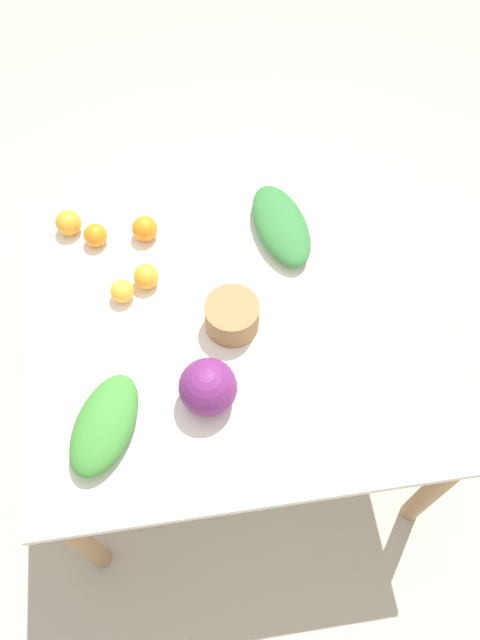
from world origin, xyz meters
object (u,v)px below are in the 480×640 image
greens_bunch_chard (281,225)px  orange_2 (145,228)px  cabbage_purple (208,387)px  orange_0 (96,235)px  orange_3 (122,291)px  greens_bunch_scallion (105,424)px  orange_4 (146,276)px  orange_1 (69,223)px  paper_bag (232,317)px

greens_bunch_chard → orange_2: bearing=-6.4°
cabbage_purple → orange_0: (0.27, -0.54, -0.04)m
cabbage_purple → orange_3: (0.20, -0.34, -0.04)m
greens_bunch_scallion → orange_4: (-0.13, -0.42, -0.00)m
orange_1 → orange_3: 0.30m
orange_2 → orange_0: bearing=0.3°
cabbage_purple → paper_bag: (-0.09, -0.20, -0.03)m
orange_1 → orange_4: 0.31m
cabbage_purple → orange_0: 0.61m
paper_bag → greens_bunch_chard: size_ratio=0.48×
orange_2 → greens_bunch_scallion: bearing=76.6°
greens_bunch_chard → orange_2: size_ratio=4.07×
cabbage_purple → orange_2: 0.56m
orange_2 → orange_4: bearing=87.2°
orange_4 → orange_3: bearing=27.8°
orange_2 → orange_3: 0.22m
paper_bag → orange_2: paper_bag is taller
paper_bag → orange_3: (0.29, -0.13, -0.01)m
greens_bunch_scallion → orange_1: size_ratio=3.60×
paper_bag → orange_0: bearing=-43.4°
orange_1 → orange_4: (-0.21, 0.22, -0.00)m
orange_0 → orange_2: bearing=-179.7°
paper_bag → orange_4: size_ratio=2.05×
greens_bunch_scallion → greens_bunch_chard: greens_bunch_scallion is taller
cabbage_purple → paper_bag: size_ratio=1.00×
greens_bunch_chard → orange_0: (0.54, -0.04, -0.00)m
orange_2 → orange_4: size_ratio=1.05×
cabbage_purple → greens_bunch_scallion: size_ratio=0.54×
paper_bag → orange_0: size_ratio=2.14×
orange_0 → orange_1: bearing=-35.3°
orange_3 → orange_1: bearing=-61.0°
cabbage_purple → greens_bunch_scallion: 0.27m
greens_bunch_chard → orange_4: 0.43m
paper_bag → orange_2: (0.21, -0.34, -0.01)m
orange_3 → orange_4: size_ratio=0.93×
paper_bag → orange_1: (0.43, -0.39, -0.01)m
orange_3 → orange_2: bearing=-110.9°
greens_bunch_chard → orange_3: 0.50m
paper_bag → orange_0: (0.36, -0.34, -0.01)m
paper_bag → orange_0: 0.49m
paper_bag → greens_bunch_chard: 0.35m
greens_bunch_chard → orange_0: size_ratio=4.47×
orange_0 → orange_4: (-0.14, 0.17, 0.00)m
orange_0 → orange_4: bearing=129.3°
orange_0 → orange_1: 0.09m
greens_bunch_chard → orange_4: (0.41, 0.12, -0.00)m
orange_0 → orange_3: size_ratio=1.03×
orange_4 → paper_bag: bearing=142.3°
orange_2 → orange_3: bearing=69.1°
greens_bunch_chard → orange_3: bearing=18.5°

